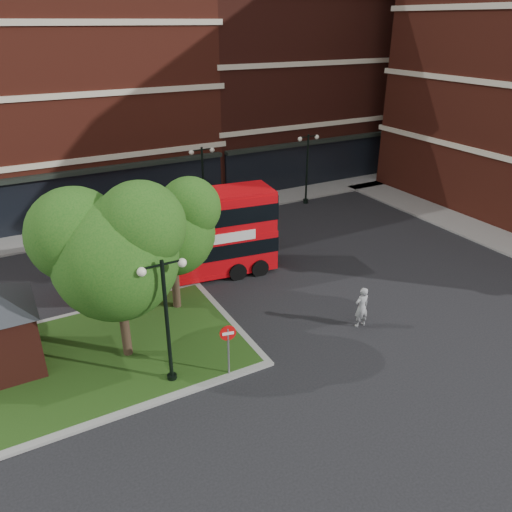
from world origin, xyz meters
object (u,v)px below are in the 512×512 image
woman (362,307)px  car_white (220,201)px  bus (175,233)px  car_silver (171,219)px

woman → car_white: bearing=-91.9°
woman → bus: bearing=-54.7°
car_white → woman: bearing=-175.6°
bus → car_silver: bus is taller
bus → woman: bearing=-48.5°
woman → car_silver: size_ratio=0.48×
bus → car_silver: size_ratio=2.65×
car_silver → car_white: (4.19, 1.50, 0.08)m
bus → car_silver: (2.05, 6.74, -1.89)m
woman → car_silver: bearing=-76.1°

